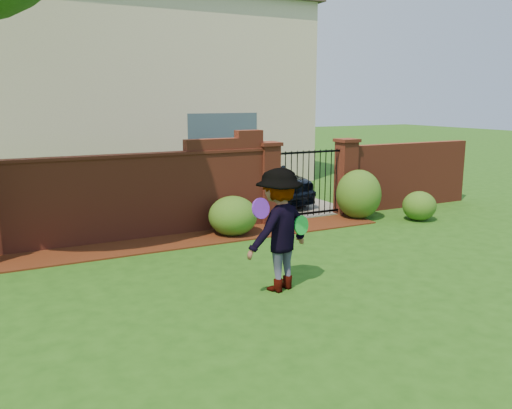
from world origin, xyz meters
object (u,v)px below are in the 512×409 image
frisbee_purple (261,208)px  frisbee_green (301,225)px  car (255,176)px  man (281,230)px

frisbee_purple → frisbee_green: 0.80m
car → frisbee_purple: (-3.23, -6.41, 0.58)m
man → frisbee_purple: size_ratio=6.19×
frisbee_purple → frisbee_green: (0.72, 0.07, -0.34)m
man → frisbee_green: size_ratio=6.28×
car → frisbee_green: (-2.50, -6.34, 0.24)m
car → frisbee_green: bearing=-118.1°
car → frisbee_purple: car is taller
frisbee_green → frisbee_purple: bearing=-174.4°
man → frisbee_purple: 0.58m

